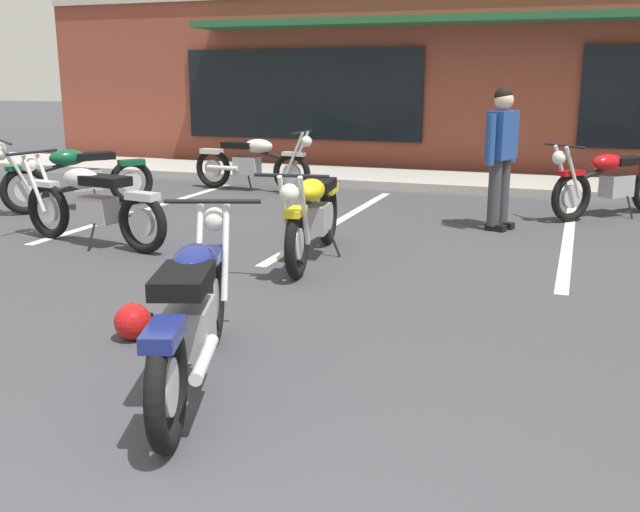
{
  "coord_description": "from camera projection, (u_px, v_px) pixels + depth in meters",
  "views": [
    {
      "loc": [
        1.45,
        -1.56,
        1.79
      ],
      "look_at": [
        -0.24,
        3.16,
        0.55
      ],
      "focal_mm": 41.0,
      "sensor_mm": 36.0,
      "label": 1
    }
  ],
  "objects": [
    {
      "name": "person_in_black_shirt",
      "position": [
        501.0,
        150.0,
        8.55
      ],
      "size": [
        0.38,
        0.59,
        1.68
      ],
      "color": "black",
      "rests_on": "ground_plane"
    },
    {
      "name": "motorcycle_green_cafe_racer",
      "position": [
        91.0,
        203.0,
        7.85
      ],
      "size": [
        2.09,
        0.77,
        0.98
      ],
      "color": "black",
      "rests_on": "ground_plane"
    },
    {
      "name": "motorcycle_red_sportbike",
      "position": [
        611.0,
        182.0,
        9.43
      ],
      "size": [
        1.61,
        1.69,
        0.98
      ],
      "color": "black",
      "rests_on": "ground_plane"
    },
    {
      "name": "motorcycle_orange_scrambler",
      "position": [
        78.0,
        176.0,
        9.98
      ],
      "size": [
        1.49,
        1.79,
        0.98
      ],
      "color": "black",
      "rests_on": "ground_plane"
    },
    {
      "name": "motorcycle_foreground_classic",
      "position": [
        193.0,
        311.0,
        4.23
      ],
      "size": [
        1.02,
        2.03,
        0.98
      ],
      "color": "black",
      "rests_on": "ground_plane"
    },
    {
      "name": "ground_plane",
      "position": [
        363.0,
        320.0,
        5.5
      ],
      "size": [
        80.0,
        80.0,
        0.0
      ],
      "primitive_type": "plane",
      "color": "#3D3D42"
    },
    {
      "name": "painted_stall_lines",
      "position": [
        447.0,
        229.0,
        8.78
      ],
      "size": [
        8.43,
        4.8,
        0.01
      ],
      "color": "silver",
      "rests_on": "ground_plane"
    },
    {
      "name": "sidewalk_kerb",
      "position": [
        486.0,
        183.0,
        12.06
      ],
      "size": [
        22.0,
        1.8,
        0.14
      ],
      "primitive_type": "cube",
      "color": "#A8A59E",
      "rests_on": "ground_plane"
    },
    {
      "name": "brick_storefront_building",
      "position": [
        515.0,
        77.0,
        15.31
      ],
      "size": [
        18.7,
        6.52,
        3.53
      ],
      "color": "brown",
      "rests_on": "ground_plane"
    },
    {
      "name": "motorcycle_silver_naked",
      "position": [
        313.0,
        214.0,
        7.2
      ],
      "size": [
        0.72,
        2.1,
        0.98
      ],
      "color": "black",
      "rests_on": "ground_plane"
    },
    {
      "name": "motorcycle_blue_standard",
      "position": [
        252.0,
        162.0,
        11.61
      ],
      "size": [
        2.11,
        0.67,
        0.98
      ],
      "color": "black",
      "rests_on": "ground_plane"
    },
    {
      "name": "helmet_on_pavement",
      "position": [
        133.0,
        322.0,
        5.07
      ],
      "size": [
        0.26,
        0.26,
        0.26
      ],
      "color": "#B71414",
      "rests_on": "ground_plane"
    }
  ]
}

